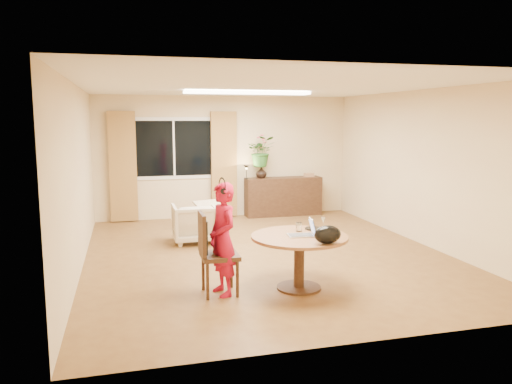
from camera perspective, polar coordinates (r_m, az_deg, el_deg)
floor at (r=7.92m, az=1.18°, el=-7.12°), size 6.50×6.50×0.00m
ceiling at (r=7.65m, az=1.24°, el=12.00°), size 6.50×6.50×0.00m
wall_back at (r=10.83m, az=-3.52°, el=4.03°), size 5.50×0.00×5.50m
wall_left at (r=7.41m, az=-19.69°, el=1.56°), size 0.00×6.50×6.50m
wall_right at (r=8.83m, az=18.65°, el=2.63°), size 0.00×6.50×6.50m
window at (r=10.64m, az=-9.36°, el=4.94°), size 1.70×0.03×1.30m
curtain_left at (r=10.54m, az=-14.97°, el=2.80°), size 0.55×0.08×2.25m
curtain_right at (r=10.74m, az=-3.68°, el=3.17°), size 0.55×0.08×2.25m
ceiling_panel at (r=8.80m, az=-0.95°, el=11.30°), size 2.20×0.35×0.05m
dining_table at (r=6.25m, az=4.97°, el=-6.27°), size 1.20×1.20×0.68m
dining_chair at (r=6.08m, az=-4.17°, el=-7.00°), size 0.49×0.45×1.01m
child at (r=6.02m, az=-3.83°, el=-5.41°), size 0.56×0.44×1.37m
laptop at (r=6.17m, az=5.14°, el=-4.01°), size 0.36×0.27×0.22m
tumbler at (r=6.44m, az=4.94°, el=-4.00°), size 0.08×0.08×0.11m
wine_glass at (r=6.47m, az=7.70°, el=-3.66°), size 0.08×0.08×0.19m
pot_lid at (r=6.58m, az=6.58°, el=-4.08°), size 0.28×0.28×0.04m
handbag at (r=5.83m, az=8.19°, el=-4.84°), size 0.36×0.27×0.22m
armchair at (r=8.68m, az=-7.09°, el=-3.54°), size 0.72×0.74×0.67m
throw at (r=8.65m, az=-5.23°, el=-1.20°), size 0.58×0.65×0.03m
sideboard at (r=11.01m, az=3.12°, el=-0.50°), size 1.68×0.41×0.84m
vase at (r=10.79m, az=0.61°, el=2.25°), size 0.25×0.25×0.25m
bouquet at (r=10.75m, az=0.61°, el=4.66°), size 0.68×0.61×0.66m
book_stack at (r=11.14m, az=6.07°, el=1.98°), size 0.24×0.21×0.09m
desk_lamp at (r=10.66m, az=-1.11°, el=2.36°), size 0.15×0.15×0.32m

